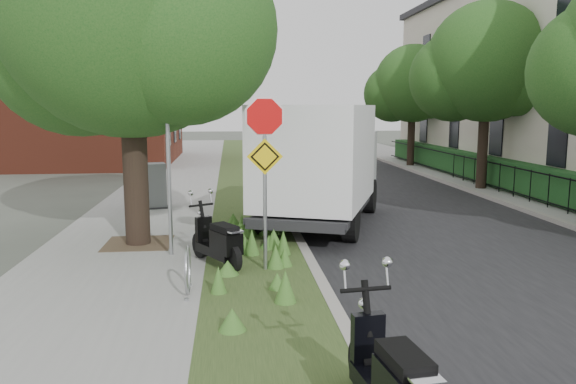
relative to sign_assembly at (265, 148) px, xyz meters
name	(u,v)px	position (x,y,z in m)	size (l,w,h in m)	color
ground	(348,283)	(1.40, -0.58, -2.33)	(120.00, 120.00, 0.00)	#4C5147
sidewalk_near	(165,195)	(-2.85, 9.42, -2.27)	(3.50, 60.00, 0.12)	gray
verge	(245,193)	(-0.10, 9.42, -2.27)	(2.00, 60.00, 0.12)	#2F461E
kerb_near	(274,193)	(0.90, 9.42, -2.26)	(0.20, 60.00, 0.13)	#9E9991
road	(372,193)	(4.40, 9.42, -2.32)	(7.00, 60.00, 0.01)	black
kerb_far	(467,190)	(7.90, 9.42, -2.26)	(0.20, 60.00, 0.13)	#9E9991
footpath_far	(512,189)	(9.60, 9.42, -2.27)	(3.20, 60.00, 0.12)	gray
street_tree_main	(126,19)	(-2.68, 2.28, 2.48)	(6.21, 5.54, 7.66)	black
bare_post	(168,154)	(-1.80, 1.22, -0.21)	(0.08, 0.08, 4.00)	#A5A8AD
bike_hoop	(188,270)	(-1.30, -1.18, -1.83)	(0.06, 0.78, 0.77)	#A5A8AD
sign_assembly	(265,148)	(0.00, 0.00, 0.00)	(0.94, 0.08, 3.22)	#A5A8AD
fence_far	(487,173)	(8.60, 9.42, -1.66)	(0.04, 24.00, 1.00)	black
hedge_far	(505,173)	(9.30, 9.42, -1.66)	(1.00, 24.00, 1.10)	#183F16
brick_building	(87,84)	(-8.10, 21.42, 1.88)	(9.40, 10.40, 8.30)	maroon
far_tree_b	(484,68)	(8.34, 9.46, 2.04)	(4.83, 4.31, 6.56)	black
far_tree_c	(411,88)	(8.34, 17.46, 1.63)	(4.37, 3.89, 5.93)	black
scooter_near	(221,246)	(-0.80, 0.25, -1.81)	(0.99, 1.53, 0.82)	black
box_truck	(321,159)	(1.69, 4.18, -0.62)	(4.11, 6.20, 2.62)	#262628
utility_cabinet	(150,187)	(-2.92, 6.57, -1.58)	(1.10, 0.86, 1.30)	#262628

